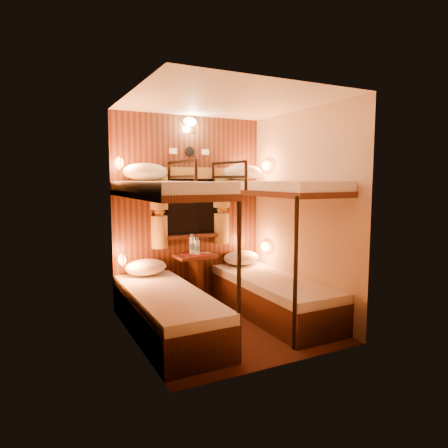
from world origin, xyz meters
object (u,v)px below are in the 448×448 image
bunk_left (167,281)px  bottle_left (192,245)px  bottle_right (197,247)px  table (196,273)px  bunk_right (272,269)px

bunk_left → bottle_left: 1.05m
bunk_left → bottle_right: (0.66, 0.75, 0.19)m
bottle_left → bunk_left: bearing=-126.9°
table → bottle_right: size_ratio=2.99×
bottle_left → bottle_right: size_ratio=1.18×
bottle_left → bottle_right: bottle_left is taller
bunk_left → bottle_right: bearing=48.7°
table → bottle_right: 0.33m
bunk_right → table: size_ratio=2.90×
bunk_left → bunk_right: bearing=0.0°
bottle_left → table: bearing=-60.5°
table → bottle_right: bearing=-61.5°
bunk_right → bottle_left: bunk_right is taller
bottle_left → bottle_right: 0.09m
bunk_left → bunk_right: 1.30m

